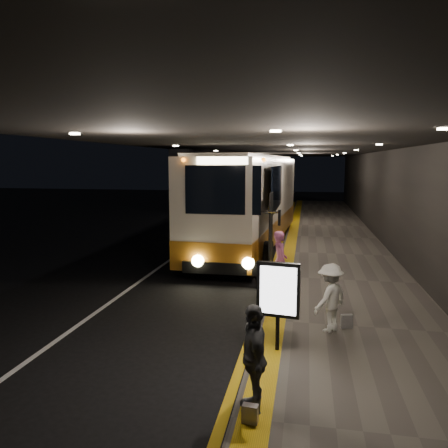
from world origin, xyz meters
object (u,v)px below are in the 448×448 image
(coach_second, at_px, (266,196))
(passenger_boarding, at_px, (280,261))
(stanchion_post, at_px, (278,287))
(bag_plain, at_px, (250,414))
(bag_polka, at_px, (347,321))
(passenger_waiting_white, at_px, (330,298))
(coach_main, at_px, (250,205))
(passenger_waiting_grey, at_px, (254,358))
(info_sign, at_px, (278,292))

(coach_second, relative_size, passenger_boarding, 6.46)
(stanchion_post, bearing_deg, bag_plain, -90.56)
(bag_plain, bearing_deg, coach_second, 94.73)
(stanchion_post, bearing_deg, bag_polka, -31.59)
(passenger_boarding, distance_m, passenger_waiting_white, 3.16)
(coach_main, height_order, bag_polka, coach_main)
(bag_polka, distance_m, bag_plain, 4.37)
(coach_main, relative_size, passenger_waiting_grey, 7.90)
(coach_second, distance_m, bag_plain, 22.76)
(passenger_waiting_white, relative_size, info_sign, 0.85)
(passenger_boarding, height_order, stanchion_post, passenger_boarding)
(coach_main, xyz_separation_m, passenger_boarding, (1.80, -6.97, -0.91))
(passenger_boarding, bearing_deg, passenger_waiting_grey, 162.61)
(passenger_waiting_white, bearing_deg, passenger_waiting_grey, 17.56)
(passenger_boarding, xyz_separation_m, passenger_waiting_white, (1.29, -2.88, -0.12))
(passenger_waiting_grey, xyz_separation_m, bag_plain, (0.00, -0.37, -0.69))
(coach_second, bearing_deg, info_sign, -85.95)
(bag_polka, relative_size, bag_plain, 1.11)
(coach_main, relative_size, info_sign, 7.29)
(passenger_waiting_white, bearing_deg, stanchion_post, -96.96)
(bag_polka, relative_size, info_sign, 0.17)
(passenger_boarding, relative_size, passenger_waiting_white, 1.16)
(passenger_waiting_white, xyz_separation_m, bag_polka, (0.40, 0.24, -0.61))
(bag_polka, bearing_deg, coach_main, 109.91)
(coach_second, xyz_separation_m, passenger_waiting_grey, (1.87, -22.26, -0.73))
(passenger_boarding, xyz_separation_m, bag_plain, (0.00, -6.69, -0.74))
(coach_main, xyz_separation_m, bag_polka, (3.49, -9.62, -1.64))
(passenger_waiting_white, xyz_separation_m, bag_plain, (-1.29, -3.80, -0.62))
(coach_second, height_order, passenger_boarding, coach_second)
(passenger_waiting_grey, distance_m, bag_plain, 0.78)
(coach_main, height_order, passenger_boarding, coach_main)
(passenger_waiting_white, height_order, passenger_waiting_grey, passenger_waiting_grey)
(passenger_waiting_white, height_order, bag_polka, passenger_waiting_white)
(coach_main, distance_m, coach_second, 8.98)
(passenger_waiting_white, bearing_deg, coach_second, -132.37)
(passenger_waiting_grey, height_order, bag_plain, passenger_waiting_grey)
(coach_main, bearing_deg, passenger_waiting_white, -68.82)
(coach_main, distance_m, stanchion_post, 8.90)
(passenger_waiting_grey, distance_m, bag_polka, 4.09)
(passenger_boarding, relative_size, passenger_waiting_grey, 1.06)
(passenger_boarding, bearing_deg, bag_polka, -164.98)
(info_sign, bearing_deg, coach_second, 103.61)
(passenger_boarding, bearing_deg, stanchion_post, 164.32)
(coach_second, distance_m, info_sign, 20.20)
(coach_main, bearing_deg, info_sign, -75.93)
(passenger_waiting_white, bearing_deg, info_sign, -2.29)
(coach_main, bearing_deg, bag_polka, -66.31)
(passenger_waiting_white, relative_size, bag_plain, 5.40)
(bag_polka, xyz_separation_m, bag_plain, (-1.68, -4.04, -0.02))
(passenger_waiting_white, distance_m, info_sign, 1.71)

